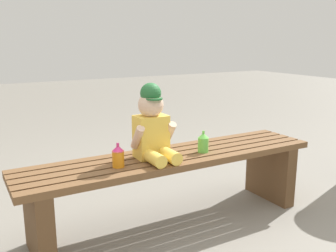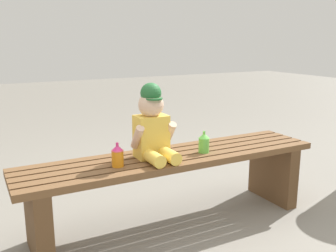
% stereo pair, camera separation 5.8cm
% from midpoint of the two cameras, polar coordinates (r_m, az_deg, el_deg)
% --- Properties ---
extents(ground_plane, '(16.00, 16.00, 0.00)m').
position_cam_midpoint_polar(ground_plane, '(2.26, 0.06, -14.47)').
color(ground_plane, gray).
extents(park_bench, '(1.73, 0.37, 0.42)m').
position_cam_midpoint_polar(park_bench, '(2.15, 0.06, -7.65)').
color(park_bench, brown).
rests_on(park_bench, ground_plane).
extents(child_figure, '(0.23, 0.27, 0.40)m').
position_cam_midpoint_polar(child_figure, '(2.00, -3.17, -0.00)').
color(child_figure, '#F2C64C').
rests_on(child_figure, park_bench).
extents(sippy_cup_left, '(0.06, 0.06, 0.12)m').
position_cam_midpoint_polar(sippy_cup_left, '(1.91, -8.41, -4.47)').
color(sippy_cup_left, orange).
rests_on(sippy_cup_left, park_bench).
extents(sippy_cup_right, '(0.06, 0.06, 0.12)m').
position_cam_midpoint_polar(sippy_cup_right, '(2.14, 4.56, -2.45)').
color(sippy_cup_right, '#66CC4C').
rests_on(sippy_cup_right, park_bench).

